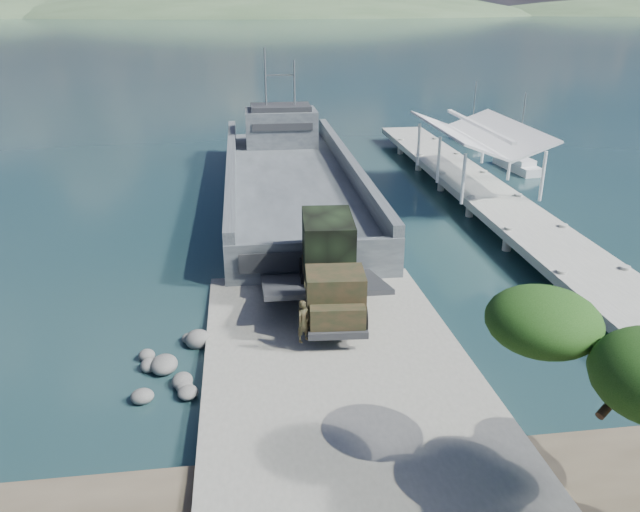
{
  "coord_description": "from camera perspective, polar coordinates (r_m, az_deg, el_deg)",
  "views": [
    {
      "loc": [
        -3.32,
        -20.96,
        13.1
      ],
      "look_at": [
        0.25,
        6.0,
        1.88
      ],
      "focal_mm": 35.0,
      "sensor_mm": 36.0,
      "label": 1
    }
  ],
  "objects": [
    {
      "name": "landing_craft",
      "position": [
        44.3,
        -2.65,
        6.33
      ],
      "size": [
        9.07,
        34.87,
        10.33
      ],
      "rotation": [
        0.0,
        0.0,
        -0.01
      ],
      "color": "#3D4348",
      "rests_on": "ground"
    },
    {
      "name": "distant_headlands",
      "position": [
        583.55,
        -2.48,
        21.1
      ],
      "size": [
        1000.0,
        240.0,
        48.0
      ],
      "primitive_type": null,
      "color": "#3D5736",
      "rests_on": "ground"
    },
    {
      "name": "shoreline_rocks",
      "position": [
        25.3,
        -13.14,
        -9.43
      ],
      "size": [
        3.2,
        5.6,
        0.9
      ],
      "primitive_type": null,
      "color": "#5C5B59",
      "rests_on": "ground"
    },
    {
      "name": "sailboat_near",
      "position": [
        54.53,
        17.65,
        7.83
      ],
      "size": [
        2.16,
        5.47,
        6.49
      ],
      "rotation": [
        0.0,
        0.0,
        0.12
      ],
      "color": "white",
      "rests_on": "ground"
    },
    {
      "name": "ground",
      "position": [
        24.94,
        1.25,
        -9.28
      ],
      "size": [
        1400.0,
        1400.0,
        0.0
      ],
      "primitive_type": "plane",
      "color": "#1B4043",
      "rests_on": "ground"
    },
    {
      "name": "soldier",
      "position": [
        24.08,
        -1.5,
        -6.79
      ],
      "size": [
        0.74,
        0.71,
        1.71
      ],
      "primitive_type": "imported",
      "rotation": [
        0.0,
        0.0,
        0.68
      ],
      "color": "black",
      "rests_on": "boat_ramp"
    },
    {
      "name": "sailboat_far",
      "position": [
        64.25,
        13.71,
        10.32
      ],
      "size": [
        2.4,
        5.18,
        6.08
      ],
      "rotation": [
        0.0,
        0.0,
        0.2
      ],
      "color": "white",
      "rests_on": "ground"
    },
    {
      "name": "military_truck",
      "position": [
        27.32,
        0.92,
        -0.92
      ],
      "size": [
        2.98,
        7.86,
        3.57
      ],
      "rotation": [
        0.0,
        0.0,
        -0.07
      ],
      "color": "black",
      "rests_on": "boat_ramp"
    },
    {
      "name": "boat_ramp",
      "position": [
        23.97,
        1.63,
        -10.02
      ],
      "size": [
        10.0,
        18.0,
        0.5
      ],
      "primitive_type": "cube",
      "color": "gray",
      "rests_on": "ground"
    },
    {
      "name": "pier",
      "position": [
        44.46,
        14.37,
        6.72
      ],
      "size": [
        6.4,
        44.0,
        6.1
      ],
      "color": "#989A90",
      "rests_on": "ground"
    }
  ]
}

